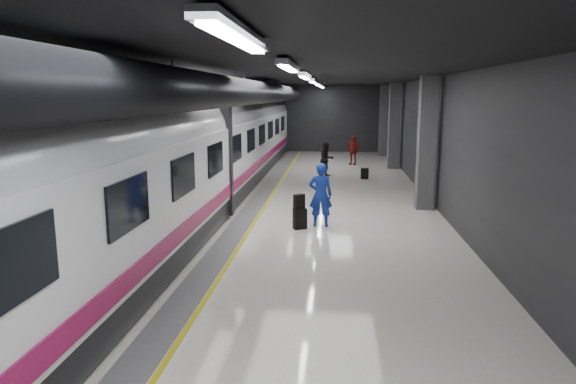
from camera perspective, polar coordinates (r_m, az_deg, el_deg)
name	(u,v)px	position (r m, az deg, el deg)	size (l,w,h in m)	color
ground	(287,219)	(16.26, -0.11, -3.03)	(40.00, 40.00, 0.00)	silver
platform_hall	(281,105)	(16.78, -0.79, 9.60)	(10.02, 40.02, 4.51)	black
train	(185,153)	(16.52, -11.43, 4.26)	(3.05, 38.00, 4.05)	black
traveler_main	(321,195)	(15.23, 3.64, -0.32)	(0.70, 0.46, 1.91)	#173BAD
suitcase_main	(300,219)	(15.05, 1.33, -2.97)	(0.37, 0.24, 0.61)	black
shoulder_bag	(299,201)	(14.94, 1.25, -1.05)	(0.32, 0.17, 0.42)	black
traveler_far_a	(326,159)	(24.83, 4.30, 3.63)	(0.79, 0.62, 1.63)	black
traveler_far_b	(353,150)	(29.12, 7.23, 4.64)	(0.97, 0.40, 1.65)	maroon
suitcase_far	(365,173)	(24.30, 8.51, 2.05)	(0.34, 0.22, 0.50)	black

